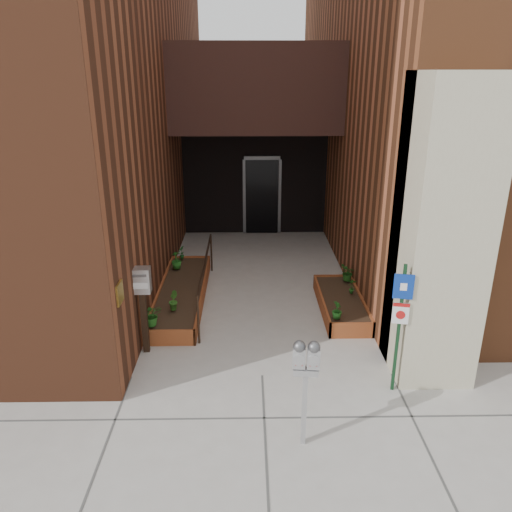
{
  "coord_description": "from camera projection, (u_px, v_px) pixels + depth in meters",
  "views": [
    {
      "loc": [
        -0.2,
        -6.52,
        4.39
      ],
      "look_at": [
        -0.06,
        1.8,
        1.29
      ],
      "focal_mm": 35.0,
      "sensor_mm": 36.0,
      "label": 1
    }
  ],
  "objects": [
    {
      "name": "sign_post",
      "position": [
        400.0,
        316.0,
        6.89
      ],
      "size": [
        0.27,
        0.09,
        1.97
      ],
      "color": "#13351C",
      "rests_on": "ground"
    },
    {
      "name": "architecture",
      "position": [
        248.0,
        45.0,
        12.37
      ],
      "size": [
        20.0,
        14.6,
        10.0
      ],
      "color": "brown",
      "rests_on": "ground"
    },
    {
      "name": "planter_right",
      "position": [
        341.0,
        304.0,
        9.69
      ],
      "size": [
        0.8,
        2.2,
        0.3
      ],
      "color": "brown",
      "rests_on": "ground"
    },
    {
      "name": "payment_dropbox",
      "position": [
        142.0,
        292.0,
        7.95
      ],
      "size": [
        0.3,
        0.24,
        1.49
      ],
      "color": "black",
      "rests_on": "ground"
    },
    {
      "name": "shrub_right_a",
      "position": [
        337.0,
        310.0,
        8.73
      ],
      "size": [
        0.22,
        0.22,
        0.32
      ],
      "primitive_type": "imported",
      "rotation": [
        0.0,
        0.0,
        1.31
      ],
      "color": "#194E16",
      "rests_on": "planter_right"
    },
    {
      "name": "shrub_left_a",
      "position": [
        152.0,
        315.0,
        8.48
      ],
      "size": [
        0.44,
        0.44,
        0.38
      ],
      "primitive_type": "imported",
      "rotation": [
        0.0,
        0.0,
        0.36
      ],
      "color": "#225D1A",
      "rests_on": "planter_left"
    },
    {
      "name": "shrub_right_c",
      "position": [
        347.0,
        273.0,
        10.29
      ],
      "size": [
        0.41,
        0.41,
        0.34
      ],
      "primitive_type": "imported",
      "rotation": [
        0.0,
        0.0,
        4.29
      ],
      "color": "#1D5518",
      "rests_on": "planter_right"
    },
    {
      "name": "ground",
      "position": [
        262.0,
        376.0,
        7.65
      ],
      "size": [
        80.0,
        80.0,
        0.0
      ],
      "primitive_type": "plane",
      "color": "#9E9991",
      "rests_on": "ground"
    },
    {
      "name": "handrail",
      "position": [
        205.0,
        267.0,
        9.85
      ],
      "size": [
        0.04,
        3.34,
        0.9
      ],
      "color": "black",
      "rests_on": "ground"
    },
    {
      "name": "shrub_left_d",
      "position": [
        182.0,
        252.0,
        11.49
      ],
      "size": [
        0.2,
        0.2,
        0.32
      ],
      "primitive_type": "imported",
      "rotation": [
        0.0,
        0.0,
        4.92
      ],
      "color": "#19581E",
      "rests_on": "planter_left"
    },
    {
      "name": "parking_meter",
      "position": [
        306.0,
        366.0,
        5.88
      ],
      "size": [
        0.33,
        0.17,
        1.45
      ],
      "color": "#A8A8AA",
      "rests_on": "ground"
    },
    {
      "name": "shrub_left_c",
      "position": [
        176.0,
        260.0,
        10.94
      ],
      "size": [
        0.31,
        0.31,
        0.4
      ],
      "primitive_type": "imported",
      "rotation": [
        0.0,
        0.0,
        3.7
      ],
      "color": "#20631C",
      "rests_on": "planter_left"
    },
    {
      "name": "shrub_left_b",
      "position": [
        173.0,
        300.0,
        9.05
      ],
      "size": [
        0.23,
        0.23,
        0.35
      ],
      "primitive_type": "imported",
      "rotation": [
        0.0,
        0.0,
        1.75
      ],
      "color": "#2B5F1B",
      "rests_on": "planter_left"
    },
    {
      "name": "planter_left",
      "position": [
        182.0,
        295.0,
        10.11
      ],
      "size": [
        0.9,
        3.6,
        0.3
      ],
      "color": "brown",
      "rests_on": "ground"
    },
    {
      "name": "shrub_right_b",
      "position": [
        352.0,
        286.0,
        9.71
      ],
      "size": [
        0.19,
        0.19,
        0.31
      ],
      "primitive_type": "imported",
      "rotation": [
        0.0,
        0.0,
        2.96
      ],
      "color": "#1F5919",
      "rests_on": "planter_right"
    }
  ]
}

